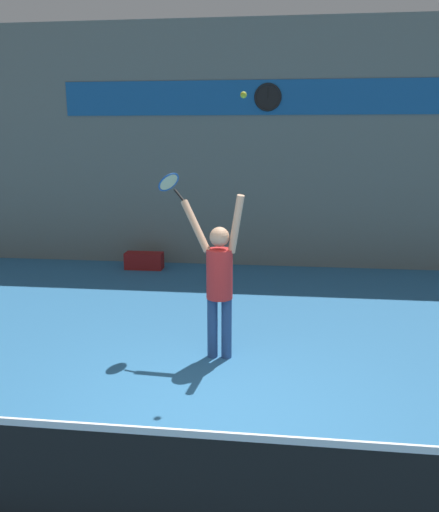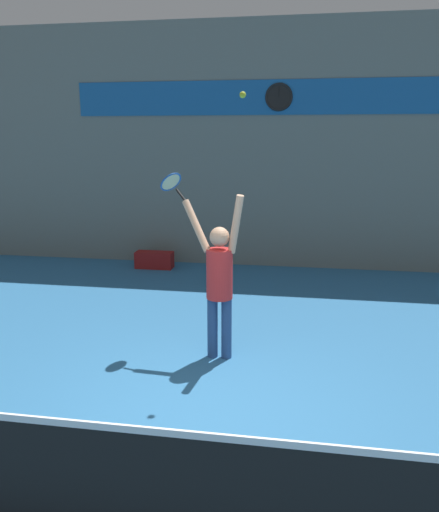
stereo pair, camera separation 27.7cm
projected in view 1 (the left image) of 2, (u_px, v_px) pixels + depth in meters
The scene contains 9 objects.
ground_plane at pixel (208, 431), 4.74m from camera, with size 18.00×18.00×0.00m, color teal.
back_wall at pixel (250, 148), 10.32m from camera, with size 18.00×0.10×5.00m.
sponsor_banner at pixel (250, 97), 10.03m from camera, with size 7.71×0.02×0.68m.
scoreboard_clock at pixel (268, 97), 9.97m from camera, with size 0.55×0.05×0.55m.
court_net at pixel (176, 492), 3.21m from camera, with size 6.83×0.07×1.06m.
tennis_player at pixel (219, 277), 6.10m from camera, with size 0.85×0.49×2.08m.
tennis_racket at pixel (170, 183), 6.32m from camera, with size 0.42×0.37×0.36m.
tennis_ball at pixel (244, 95), 5.41m from camera, with size 0.07×0.07×0.07m.
equipment_bag at pixel (144, 261), 10.50m from camera, with size 0.79×0.32×0.35m.
Camera 1 is at (0.59, -4.17, 2.73)m, focal length 35.00 mm.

